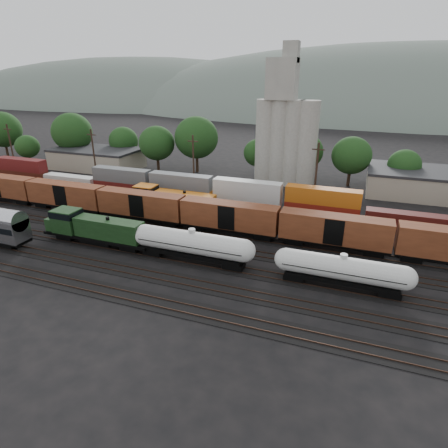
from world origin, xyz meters
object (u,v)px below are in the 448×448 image
(tank_car_a, at_px, (192,244))
(grain_silo, at_px, (285,133))
(orange_locomotive, at_px, (169,200))
(green_locomotive, at_px, (91,228))

(tank_car_a, bearing_deg, grain_silo, 85.47)
(grain_silo, bearing_deg, orange_locomotive, -119.39)
(tank_car_a, height_order, grain_silo, grain_silo)
(orange_locomotive, height_order, grain_silo, grain_silo)
(tank_car_a, relative_size, grain_silo, 0.58)
(green_locomotive, height_order, tank_car_a, green_locomotive)
(tank_car_a, distance_m, grain_silo, 42.02)
(green_locomotive, bearing_deg, tank_car_a, 0.00)
(green_locomotive, bearing_deg, grain_silo, 64.97)
(grain_silo, bearing_deg, tank_car_a, -94.53)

